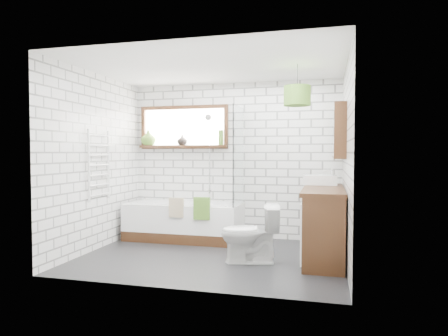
% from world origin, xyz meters
% --- Properties ---
extents(floor, '(3.40, 2.60, 0.01)m').
position_xyz_m(floor, '(0.00, 0.00, -0.01)').
color(floor, black).
rests_on(floor, ground).
extents(ceiling, '(3.40, 2.60, 0.01)m').
position_xyz_m(ceiling, '(0.00, 0.00, 2.50)').
color(ceiling, white).
rests_on(ceiling, ground).
extents(wall_back, '(3.40, 0.01, 2.50)m').
position_xyz_m(wall_back, '(0.00, 1.30, 1.25)').
color(wall_back, white).
rests_on(wall_back, ground).
extents(wall_front, '(3.40, 0.01, 2.50)m').
position_xyz_m(wall_front, '(0.00, -1.30, 1.25)').
color(wall_front, white).
rests_on(wall_front, ground).
extents(wall_left, '(0.01, 2.60, 2.50)m').
position_xyz_m(wall_left, '(-1.70, 0.00, 1.25)').
color(wall_left, white).
rests_on(wall_left, ground).
extents(wall_right, '(0.01, 2.60, 2.50)m').
position_xyz_m(wall_right, '(1.70, 0.00, 1.25)').
color(wall_right, white).
rests_on(wall_right, ground).
extents(window, '(1.52, 0.16, 0.68)m').
position_xyz_m(window, '(-0.85, 1.26, 1.80)').
color(window, black).
rests_on(window, wall_back).
extents(towel_radiator, '(0.06, 0.52, 1.00)m').
position_xyz_m(towel_radiator, '(-1.66, 0.00, 1.20)').
color(towel_radiator, white).
rests_on(towel_radiator, wall_left).
extents(mirror_cabinet, '(0.16, 1.20, 0.70)m').
position_xyz_m(mirror_cabinet, '(1.62, 0.60, 1.65)').
color(mirror_cabinet, black).
rests_on(mirror_cabinet, wall_right).
extents(shower_riser, '(0.02, 0.02, 1.30)m').
position_xyz_m(shower_riser, '(-0.40, 1.26, 1.35)').
color(shower_riser, silver).
rests_on(shower_riser, wall_back).
extents(bathtub, '(1.80, 0.79, 0.58)m').
position_xyz_m(bathtub, '(-0.71, 0.90, 0.29)').
color(bathtub, white).
rests_on(bathtub, floor).
extents(shower_screen, '(0.02, 0.72, 1.50)m').
position_xyz_m(shower_screen, '(0.17, 0.90, 1.33)').
color(shower_screen, white).
rests_on(shower_screen, bathtub).
extents(towel_green, '(0.24, 0.07, 0.33)m').
position_xyz_m(towel_green, '(-0.29, 0.51, 0.56)').
color(towel_green, '#467322').
rests_on(towel_green, bathtub).
extents(towel_beige, '(0.22, 0.06, 0.29)m').
position_xyz_m(towel_beige, '(-0.69, 0.51, 0.56)').
color(towel_beige, tan).
rests_on(towel_beige, bathtub).
extents(vanity, '(0.52, 1.61, 0.92)m').
position_xyz_m(vanity, '(1.44, 0.30, 0.46)').
color(vanity, black).
rests_on(vanity, floor).
extents(basin, '(0.46, 0.40, 0.13)m').
position_xyz_m(basin, '(1.38, 0.80, 0.99)').
color(basin, white).
rests_on(basin, vanity).
extents(tap, '(0.04, 0.04, 0.18)m').
position_xyz_m(tap, '(1.54, 0.80, 1.06)').
color(tap, silver).
rests_on(tap, vanity).
extents(toilet, '(0.55, 0.79, 0.73)m').
position_xyz_m(toilet, '(0.54, -0.14, 0.37)').
color(toilet, white).
rests_on(toilet, floor).
extents(vase_olive, '(0.29, 0.29, 0.26)m').
position_xyz_m(vase_olive, '(-1.48, 1.23, 1.61)').
color(vase_olive, '#4D7825').
rests_on(vase_olive, window).
extents(vase_dark, '(0.18, 0.18, 0.17)m').
position_xyz_m(vase_dark, '(-0.87, 1.23, 1.57)').
color(vase_dark, black).
rests_on(vase_dark, window).
extents(bottle, '(0.09, 0.09, 0.24)m').
position_xyz_m(bottle, '(-0.20, 1.23, 1.60)').
color(bottle, '#4D7825').
rests_on(bottle, window).
extents(pendant, '(0.34, 0.34, 0.25)m').
position_xyz_m(pendant, '(1.10, 0.14, 2.10)').
color(pendant, '#467322').
rests_on(pendant, ceiling).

